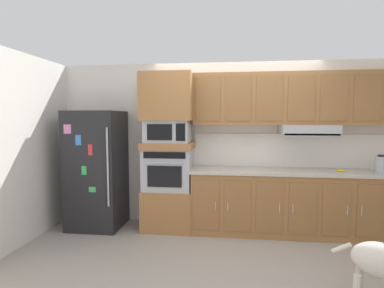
% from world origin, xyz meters
% --- Properties ---
extents(ground_plane, '(9.60, 9.60, 0.00)m').
position_xyz_m(ground_plane, '(0.00, 0.00, 0.00)').
color(ground_plane, '#9E9389').
extents(back_kitchen_wall, '(6.20, 0.12, 2.50)m').
position_xyz_m(back_kitchen_wall, '(0.00, 1.11, 1.25)').
color(back_kitchen_wall, silver).
rests_on(back_kitchen_wall, ground).
extents(side_panel_left, '(0.12, 7.10, 2.50)m').
position_xyz_m(side_panel_left, '(-2.80, 0.00, 1.25)').
color(side_panel_left, silver).
rests_on(side_panel_left, ground).
extents(refrigerator, '(0.76, 0.73, 1.76)m').
position_xyz_m(refrigerator, '(-2.08, 0.68, 0.88)').
color(refrigerator, black).
rests_on(refrigerator, ground).
extents(oven_base_cabinet, '(0.74, 0.62, 0.60)m').
position_xyz_m(oven_base_cabinet, '(-0.99, 0.75, 0.30)').
color(oven_base_cabinet, '#996638').
rests_on(oven_base_cabinet, ground).
extents(built_in_oven, '(0.70, 0.62, 0.60)m').
position_xyz_m(built_in_oven, '(-0.99, 0.75, 0.90)').
color(built_in_oven, '#A8AAAF').
rests_on(built_in_oven, oven_base_cabinet).
extents(appliance_mid_shelf, '(0.74, 0.62, 0.10)m').
position_xyz_m(appliance_mid_shelf, '(-0.99, 0.75, 1.25)').
color(appliance_mid_shelf, '#996638').
rests_on(appliance_mid_shelf, built_in_oven).
extents(microwave, '(0.64, 0.54, 0.32)m').
position_xyz_m(microwave, '(-0.98, 0.75, 1.46)').
color(microwave, '#A8AAAF').
rests_on(microwave, appliance_mid_shelf).
extents(appliance_upper_cabinet, '(0.74, 0.62, 0.68)m').
position_xyz_m(appliance_upper_cabinet, '(-0.99, 0.75, 1.96)').
color(appliance_upper_cabinet, '#996638').
rests_on(appliance_upper_cabinet, microwave).
extents(lower_cabinet_run, '(3.01, 0.63, 0.88)m').
position_xyz_m(lower_cabinet_run, '(0.89, 0.75, 0.44)').
color(lower_cabinet_run, '#996638').
rests_on(lower_cabinet_run, ground).
extents(countertop_slab, '(3.05, 0.64, 0.04)m').
position_xyz_m(countertop_slab, '(0.89, 0.75, 0.90)').
color(countertop_slab, '#BCB2A3').
rests_on(countertop_slab, lower_cabinet_run).
extents(backsplash_panel, '(3.05, 0.02, 0.50)m').
position_xyz_m(backsplash_panel, '(0.89, 1.04, 1.17)').
color(backsplash_panel, white).
rests_on(backsplash_panel, countertop_slab).
extents(upper_cabinet_with_hood, '(3.01, 0.48, 0.88)m').
position_xyz_m(upper_cabinet_with_hood, '(0.90, 0.87, 1.90)').
color(upper_cabinet_with_hood, '#996638').
rests_on(upper_cabinet_with_hood, backsplash_panel).
extents(screwdriver, '(0.17, 0.17, 0.03)m').
position_xyz_m(screwdriver, '(1.44, 0.70, 0.93)').
color(screwdriver, yellow).
rests_on(screwdriver, countertop_slab).
extents(electric_kettle, '(0.17, 0.17, 0.24)m').
position_xyz_m(electric_kettle, '(1.96, 0.70, 1.03)').
color(electric_kettle, '#A8AAAF').
rests_on(electric_kettle, countertop_slab).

